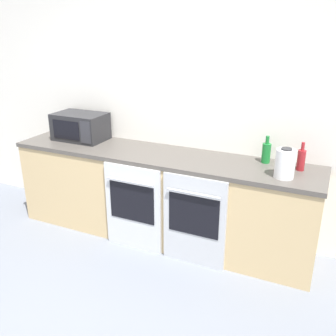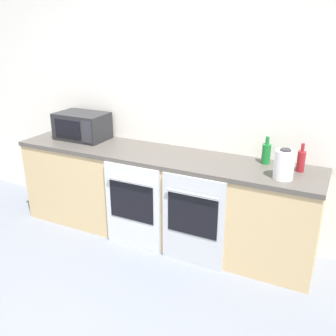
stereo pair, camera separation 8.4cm
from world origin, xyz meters
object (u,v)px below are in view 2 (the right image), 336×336
Objects in this scene: oven_left at (132,207)px; bottle_green at (266,153)px; bottle_red at (301,161)px; microwave at (82,126)px; kettle at (284,165)px; oven_right at (193,221)px.

oven_left is 1.32m from bottle_green.
bottle_green is 0.31m from bottle_red.
microwave is at bearing -177.33° from bottle_green.
bottle_red is 0.25m from kettle.
kettle reaches higher than bottle_red.
bottle_red reaches higher than oven_right.
kettle is at bearing -55.52° from bottle_green.
microwave is 2.19× the size of kettle.
oven_left and oven_right have the same top height.
microwave is 2.24m from bottle_red.
bottle_green is at bearing 167.44° from bottle_red.
microwave is 1.94m from bottle_green.
bottle_green reaches higher than oven_left.
oven_left is at bearing -171.33° from kettle.
oven_left is at bearing -25.39° from microwave.
oven_left is 1.56m from bottle_red.
oven_right is 3.44× the size of kettle.
oven_right is 3.46× the size of bottle_red.
microwave is 2.20× the size of bottle_green.
kettle is at bearing 16.17° from oven_right.
bottle_red is at bearing 66.13° from kettle.
bottle_green is (1.94, 0.09, -0.05)m from microwave.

